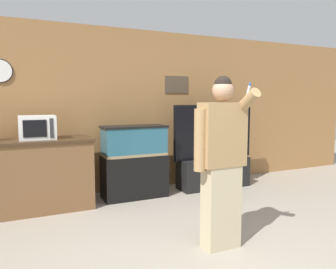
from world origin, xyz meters
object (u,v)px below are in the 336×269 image
object	(u,v)px
microwave	(37,127)
aquarium_on_stand	(134,161)
person_standing	(221,160)
counter_island	(31,175)
tv_on_stand	(214,163)

from	to	relation	value
microwave	aquarium_on_stand	size ratio (longest dim) A/B	0.42
aquarium_on_stand	person_standing	bearing A→B (deg)	-83.85
counter_island	tv_on_stand	bearing A→B (deg)	-0.47
person_standing	aquarium_on_stand	bearing A→B (deg)	96.15
microwave	person_standing	xyz separation A→B (m)	(1.56, -1.98, -0.22)
counter_island	tv_on_stand	world-z (taller)	tv_on_stand
person_standing	microwave	bearing A→B (deg)	128.25
counter_island	aquarium_on_stand	bearing A→B (deg)	0.14
counter_island	person_standing	xyz separation A→B (m)	(1.66, -1.98, 0.41)
aquarium_on_stand	counter_island	bearing A→B (deg)	-179.86
microwave	person_standing	bearing A→B (deg)	-51.75
counter_island	person_standing	world-z (taller)	person_standing
counter_island	microwave	xyz separation A→B (m)	(0.10, -0.00, 0.63)
counter_island	microwave	distance (m)	0.64
microwave	aquarium_on_stand	bearing A→B (deg)	0.15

